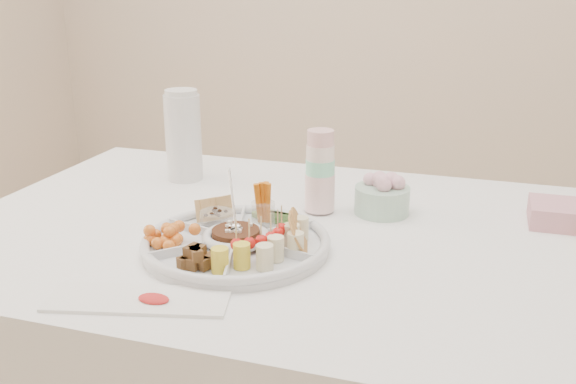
% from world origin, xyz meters
% --- Properties ---
extents(dining_table, '(1.52, 1.02, 0.76)m').
position_xyz_m(dining_table, '(0.00, 0.00, 0.38)').
color(dining_table, white).
rests_on(dining_table, floor).
extents(party_tray, '(0.46, 0.46, 0.04)m').
position_xyz_m(party_tray, '(-0.07, -0.14, 0.78)').
color(party_tray, white).
rests_on(party_tray, dining_table).
extents(bean_dip, '(0.12, 0.12, 0.04)m').
position_xyz_m(bean_dip, '(-0.07, -0.14, 0.79)').
color(bean_dip, '#532F1E').
rests_on(bean_dip, party_tray).
extents(tortillas, '(0.14, 0.14, 0.07)m').
position_xyz_m(tortillas, '(0.06, -0.11, 0.80)').
color(tortillas, '#90613D').
rests_on(tortillas, party_tray).
extents(carrot_cucumber, '(0.12, 0.12, 0.09)m').
position_xyz_m(carrot_cucumber, '(-0.04, -0.02, 0.82)').
color(carrot_cucumber, orange).
rests_on(carrot_cucumber, party_tray).
extents(pita_raisins, '(0.12, 0.12, 0.05)m').
position_xyz_m(pita_raisins, '(-0.16, -0.05, 0.80)').
color(pita_raisins, tan).
rests_on(pita_raisins, party_tray).
extents(cherries, '(0.14, 0.14, 0.05)m').
position_xyz_m(cherries, '(-0.20, -0.18, 0.79)').
color(cherries, orange).
rests_on(cherries, party_tray).
extents(granola_chunks, '(0.11, 0.11, 0.04)m').
position_xyz_m(granola_chunks, '(-0.10, -0.27, 0.79)').
color(granola_chunks, '#3E2819').
rests_on(granola_chunks, party_tray).
extents(banana_tomato, '(0.13, 0.13, 0.09)m').
position_xyz_m(banana_tomato, '(0.02, -0.23, 0.82)').
color(banana_tomato, '#D2C36E').
rests_on(banana_tomato, party_tray).
extents(cup_stack, '(0.08, 0.08, 0.20)m').
position_xyz_m(cup_stack, '(0.03, 0.13, 0.86)').
color(cup_stack, white).
rests_on(cup_stack, dining_table).
extents(thermos, '(0.11, 0.11, 0.25)m').
position_xyz_m(thermos, '(-0.39, 0.27, 0.88)').
color(thermos, silver).
rests_on(thermos, dining_table).
extents(flower_bowl, '(0.14, 0.14, 0.10)m').
position_xyz_m(flower_bowl, '(0.18, 0.16, 0.81)').
color(flower_bowl, '#B0E4C4').
rests_on(flower_bowl, dining_table).
extents(napkin_stack, '(0.15, 0.13, 0.05)m').
position_xyz_m(napkin_stack, '(0.58, 0.21, 0.78)').
color(napkin_stack, pink).
rests_on(napkin_stack, dining_table).
extents(placemat, '(0.33, 0.18, 0.01)m').
position_xyz_m(placemat, '(-0.15, -0.40, 0.76)').
color(placemat, silver).
rests_on(placemat, dining_table).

